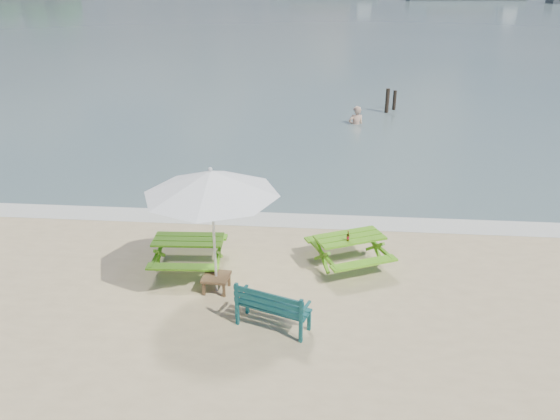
# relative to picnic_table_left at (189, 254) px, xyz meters

# --- Properties ---
(sea) EXTENTS (300.00, 300.00, 0.00)m
(sea) POSITION_rel_picnic_table_left_xyz_m (1.44, 83.08, -0.34)
(sea) COLOR slate
(sea) RESTS_ON ground
(foam_strip) EXTENTS (22.00, 0.90, 0.01)m
(foam_strip) POSITION_rel_picnic_table_left_xyz_m (1.44, 2.68, -0.34)
(foam_strip) COLOR silver
(foam_strip) RESTS_ON ground
(picnic_table_left) EXTENTS (1.59, 1.75, 0.72)m
(picnic_table_left) POSITION_rel_picnic_table_left_xyz_m (0.00, 0.00, 0.00)
(picnic_table_left) COLOR #56A519
(picnic_table_left) RESTS_ON ground
(picnic_table_right) EXTENTS (2.05, 2.14, 0.71)m
(picnic_table_right) POSITION_rel_picnic_table_left_xyz_m (3.51, 0.43, -0.00)
(picnic_table_right) COLOR #569F18
(picnic_table_right) RESTS_ON ground
(park_bench) EXTENTS (1.44, 0.89, 0.84)m
(park_bench) POSITION_rel_picnic_table_left_xyz_m (2.06, -2.03, -0.09)
(park_bench) COLOR #104344
(park_bench) RESTS_ON ground
(side_table) EXTENTS (0.57, 0.57, 0.34)m
(side_table) POSITION_rel_picnic_table_left_xyz_m (0.77, -0.88, -0.17)
(side_table) COLOR brown
(side_table) RESTS_ON ground
(patio_umbrella) EXTENTS (2.84, 2.84, 2.62)m
(patio_umbrella) POSITION_rel_picnic_table_left_xyz_m (0.77, -0.88, 2.04)
(patio_umbrella) COLOR silver
(patio_umbrella) RESTS_ON ground
(beer_bottle) EXTENTS (0.06, 0.06, 0.23)m
(beer_bottle) POSITION_rel_picnic_table_left_xyz_m (3.46, 0.22, 0.44)
(beer_bottle) COLOR #965715
(beer_bottle) RESTS_ON picnic_table_right
(swimmer) EXTENTS (0.78, 0.62, 1.86)m
(swimmer) POSITION_rel_picnic_table_left_xyz_m (4.18, 12.83, -0.50)
(swimmer) COLOR tan
(swimmer) RESTS_ON ground
(mooring_pilings) EXTENTS (0.57, 0.77, 1.31)m
(mooring_pilings) POSITION_rel_picnic_table_left_xyz_m (5.84, 15.26, 0.07)
(mooring_pilings) COLOR black
(mooring_pilings) RESTS_ON ground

